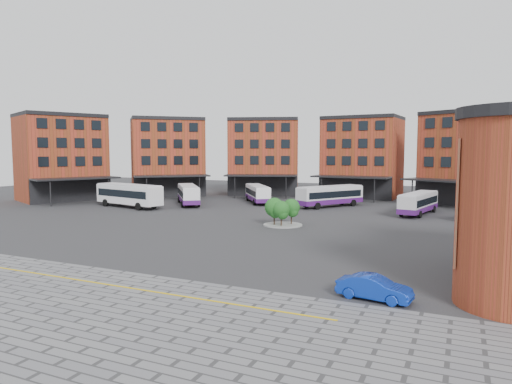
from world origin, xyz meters
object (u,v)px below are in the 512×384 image
at_px(blue_car, 374,288).
at_px(tree_island, 282,210).
at_px(bus_c, 258,193).
at_px(bus_a, 129,194).
at_px(bus_d, 330,196).
at_px(bus_f, 510,207).
at_px(bus_e, 418,203).
at_px(bus_b, 188,194).

bearing_deg(blue_car, tree_island, 40.95).
bearing_deg(tree_island, blue_car, -56.97).
bearing_deg(tree_island, bus_c, 121.12).
height_order(bus_a, bus_d, bus_a).
relative_size(tree_island, bus_f, 0.43).
xyz_separation_m(bus_a, bus_e, (39.87, 9.84, -0.47)).
distance_m(bus_c, bus_d, 12.20).
xyz_separation_m(tree_island, bus_f, (23.44, 13.76, -0.02)).
height_order(bus_e, blue_car, bus_e).
bearing_deg(bus_a, bus_e, -63.33).
xyz_separation_m(bus_e, bus_f, (10.42, -2.40, 0.19)).
height_order(bus_c, bus_d, bus_d).
relative_size(bus_a, bus_c, 1.30).
bearing_deg(bus_e, bus_d, 177.24).
height_order(bus_a, blue_car, bus_a).
bearing_deg(bus_d, bus_a, -122.38).
distance_m(tree_island, bus_c, 23.13).
bearing_deg(bus_d, bus_c, -150.35).
bearing_deg(tree_island, bus_b, 147.97).
distance_m(bus_e, bus_f, 10.70).
bearing_deg(bus_f, bus_e, -149.28).
xyz_separation_m(bus_d, blue_car, (13.79, -40.87, -1.03)).
relative_size(bus_d, bus_f, 1.07).
distance_m(bus_c, blue_car, 48.86).
height_order(tree_island, bus_e, tree_island).
distance_m(tree_island, bus_b, 24.47).
height_order(tree_island, bus_f, bus_f).
distance_m(tree_island, bus_d, 19.30).
height_order(bus_c, bus_e, bus_e).
bearing_deg(blue_car, bus_c, 40.05).
height_order(tree_island, blue_car, tree_island).
bearing_deg(bus_a, bus_d, -51.60).
bearing_deg(bus_c, blue_car, -92.93).
bearing_deg(bus_b, bus_d, -21.63).
relative_size(bus_a, bus_b, 1.25).
relative_size(bus_b, blue_car, 2.41).
bearing_deg(bus_a, bus_f, -68.79).
relative_size(bus_d, bus_e, 1.03).
height_order(bus_b, bus_f, bus_f).
height_order(bus_c, bus_f, bus_f).
relative_size(bus_d, blue_car, 2.63).
bearing_deg(bus_a, blue_car, -111.51).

